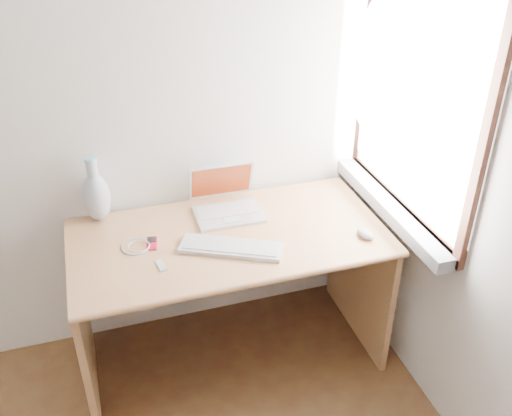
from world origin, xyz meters
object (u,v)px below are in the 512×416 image
object	(u,v)px
desk	(225,262)
laptop	(226,203)
external_keyboard	(231,247)
vase	(96,195)

from	to	relation	value
desk	laptop	bearing A→B (deg)	68.86
external_keyboard	laptop	bearing A→B (deg)	105.31
laptop	external_keyboard	world-z (taller)	laptop
laptop	vase	size ratio (longest dim) A/B	0.99
desk	laptop	distance (m)	0.28
desk	vase	xyz separation A→B (m)	(-0.53, 0.22, 0.34)
desk	vase	bearing A→B (deg)	157.65
desk	external_keyboard	world-z (taller)	external_keyboard
external_keyboard	vase	world-z (taller)	vase
desk	vase	distance (m)	0.67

